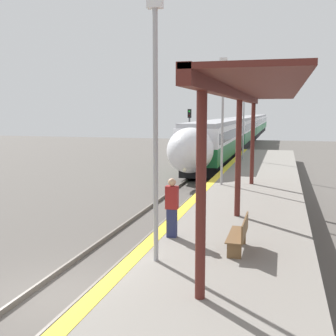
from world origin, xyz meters
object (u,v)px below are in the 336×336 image
object	(u,v)px
train	(245,128)
lamppost_mid	(223,114)
platform_bench	(240,234)
person_waiting	(172,207)
railway_signal	(189,133)
lamppost_far	(244,113)
lamppost_near	(155,117)

from	to	relation	value
train	lamppost_mid	world-z (taller)	lamppost_mid
platform_bench	person_waiting	distance (m)	2.22
platform_bench	railway_signal	size ratio (longest dim) A/B	0.34
lamppost_far	lamppost_mid	bearing A→B (deg)	-90.00
train	railway_signal	bearing A→B (deg)	-94.01
train	lamppost_far	size ratio (longest dim) A/B	12.65
platform_bench	lamppost_mid	xyz separation A→B (m)	(-1.93, 9.98, 3.03)
platform_bench	railway_signal	distance (m)	23.49
platform_bench	lamppost_mid	bearing A→B (deg)	100.92
train	lamppost_far	xyz separation A→B (m)	(2.43, -29.90, 2.28)
railway_signal	lamppost_far	distance (m)	4.90
lamppost_near	lamppost_far	size ratio (longest dim) A/B	1.00
train	platform_bench	bearing A→B (deg)	-85.13
train	platform_bench	size ratio (longest dim) A/B	48.29
lamppost_mid	lamppost_far	world-z (taller)	same
railway_signal	lamppost_near	bearing A→B (deg)	-79.45
train	lamppost_near	bearing A→B (deg)	-87.34
train	platform_bench	world-z (taller)	train
train	lamppost_near	world-z (taller)	lamppost_near
train	lamppost_mid	bearing A→B (deg)	-86.62
platform_bench	lamppost_near	world-z (taller)	lamppost_near
train	railway_signal	size ratio (longest dim) A/B	16.42
lamppost_near	person_waiting	bearing A→B (deg)	93.52
lamppost_mid	platform_bench	bearing A→B (deg)	-79.08
railway_signal	lamppost_near	distance (m)	24.28
railway_signal	lamppost_near	xyz separation A→B (m)	(4.44, -23.82, 1.58)
platform_bench	railway_signal	xyz separation A→B (m)	(-6.36, 22.56, 1.45)
lamppost_near	train	bearing A→B (deg)	92.66
lamppost_near	lamppost_far	bearing A→B (deg)	90.00
railway_signal	platform_bench	bearing A→B (deg)	-74.25
lamppost_mid	lamppost_near	bearing A→B (deg)	-90.00
train	person_waiting	distance (m)	50.44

